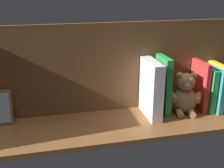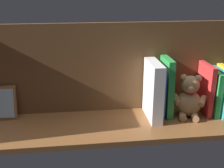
{
  "view_description": "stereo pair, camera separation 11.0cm",
  "coord_description": "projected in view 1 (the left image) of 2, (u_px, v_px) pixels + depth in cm",
  "views": [
    {
      "loc": [
        23.39,
        100.79,
        54.37
      ],
      "look_at": [
        0.0,
        0.0,
        16.8
      ],
      "focal_mm": 45.27,
      "sensor_mm": 36.0,
      "label": 1
    },
    {
      "loc": [
        12.56,
        102.7,
        54.37
      ],
      "look_at": [
        0.0,
        0.0,
        16.8
      ],
      "focal_mm": 45.27,
      "sensor_mm": 36.0,
      "label": 2
    }
  ],
  "objects": [
    {
      "name": "book_3",
      "position": [
        200.0,
        85.0,
        1.25
      ],
      "size": [
        2.05,
        13.8,
        21.94
      ],
      "primitive_type": "cube",
      "color": "red",
      "rests_on": "ground_plane"
    },
    {
      "name": "book_2",
      "position": [
        206.0,
        88.0,
        1.26
      ],
      "size": [
        2.34,
        14.72,
        19.4
      ],
      "primitive_type": "cube",
      "color": "green",
      "rests_on": "ground_plane"
    },
    {
      "name": "book_5",
      "position": [
        157.0,
        91.0,
        1.22
      ],
      "size": [
        1.36,
        12.82,
        20.09
      ],
      "primitive_type": "cube",
      "color": "blue",
      "rests_on": "ground_plane"
    },
    {
      "name": "book_1",
      "position": [
        213.0,
        88.0,
        1.26
      ],
      "size": [
        1.94,
        16.32,
        19.44
      ],
      "primitive_type": "cube",
      "color": "teal",
      "rests_on": "ground_plane"
    },
    {
      "name": "teddy_bear",
      "position": [
        185.0,
        95.0,
        1.22
      ],
      "size": [
        14.38,
        13.61,
        18.37
      ],
      "rotation": [
        0.0,
        0.0,
        -0.27
      ],
      "color": "tan",
      "rests_on": "ground_plane"
    },
    {
      "name": "book_4",
      "position": [
        163.0,
        85.0,
        1.22
      ],
      "size": [
        3.35,
        12.68,
        24.98
      ],
      "primitive_type": "cube",
      "rotation": [
        0.0,
        0.03,
        0.0
      ],
      "color": "green",
      "rests_on": "ground_plane"
    },
    {
      "name": "dictionary_thick_white",
      "position": [
        151.0,
        89.0,
        1.18
      ],
      "size": [
        4.51,
        17.28,
        24.15
      ],
      "primitive_type": "cube",
      "color": "silver",
      "rests_on": "ground_plane"
    },
    {
      "name": "book_0",
      "position": [
        218.0,
        86.0,
        1.27
      ],
      "size": [
        2.92,
        14.54,
        20.32
      ],
      "primitive_type": "cube",
      "rotation": [
        0.0,
        0.02,
        0.0
      ],
      "color": "yellow",
      "rests_on": "ground_plane"
    },
    {
      "name": "ground_plane",
      "position": [
        112.0,
        125.0,
        1.16
      ],
      "size": [
        115.98,
        30.57,
        2.2
      ],
      "primitive_type": "cube",
      "color": "brown"
    },
    {
      "name": "shelf_back_panel",
      "position": [
        105.0,
        68.0,
        1.21
      ],
      "size": [
        115.98,
        1.5,
        38.79
      ],
      "primitive_type": "cube",
      "color": "brown",
      "rests_on": "ground_plane"
    }
  ]
}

